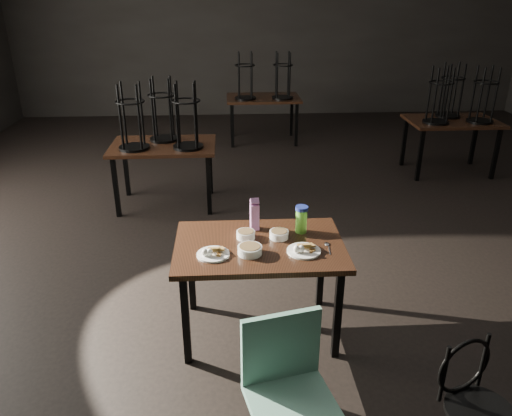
{
  "coord_description": "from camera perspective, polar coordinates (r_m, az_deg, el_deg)",
  "views": [
    {
      "loc": [
        -0.91,
        -4.18,
        2.42
      ],
      "look_at": [
        -0.7,
        -0.67,
        0.85
      ],
      "focal_mm": 35.0,
      "sensor_mm": 36.0,
      "label": 1
    }
  ],
  "objects": [
    {
      "name": "main_table",
      "position": [
        3.58,
        0.39,
        -5.22
      ],
      "size": [
        1.2,
        0.8,
        0.75
      ],
      "color": "black",
      "rests_on": "ground"
    },
    {
      "name": "plate_left",
      "position": [
        3.4,
        -4.96,
        -5.12
      ],
      "size": [
        0.22,
        0.22,
        0.07
      ],
      "color": "white",
      "rests_on": "main_table"
    },
    {
      "name": "plate_right",
      "position": [
        3.44,
        5.46,
        -4.73
      ],
      "size": [
        0.23,
        0.23,
        0.08
      ],
      "color": "white",
      "rests_on": "main_table"
    },
    {
      "name": "bowl_near",
      "position": [
        3.61,
        -1.18,
        -3.03
      ],
      "size": [
        0.13,
        0.13,
        0.05
      ],
      "color": "white",
      "rests_on": "main_table"
    },
    {
      "name": "bowl_far",
      "position": [
        3.61,
        2.65,
        -3.01
      ],
      "size": [
        0.14,
        0.14,
        0.05
      ],
      "color": "white",
      "rests_on": "main_table"
    },
    {
      "name": "bowl_big",
      "position": [
        3.4,
        -0.71,
        -4.79
      ],
      "size": [
        0.17,
        0.17,
        0.06
      ],
      "color": "white",
      "rests_on": "main_table"
    },
    {
      "name": "juice_carton",
      "position": [
        3.7,
        -0.16,
        -0.78
      ],
      "size": [
        0.07,
        0.07,
        0.25
      ],
      "color": "#911A82",
      "rests_on": "main_table"
    },
    {
      "name": "water_bottle",
      "position": [
        3.68,
        5.21,
        -1.26
      ],
      "size": [
        0.11,
        0.11,
        0.21
      ],
      "color": "#78E643",
      "rests_on": "main_table"
    },
    {
      "name": "spoon",
      "position": [
        3.55,
        8.14,
        -4.21
      ],
      "size": [
        0.04,
        0.18,
        0.01
      ],
      "color": "silver",
      "rests_on": "main_table"
    },
    {
      "name": "bentwood_chair",
      "position": [
        3.02,
        23.54,
        -19.21
      ],
      "size": [
        0.4,
        0.39,
        0.75
      ],
      "rotation": [
        0.0,
        0.0,
        0.34
      ],
      "color": "black",
      "rests_on": "ground"
    },
    {
      "name": "school_chair",
      "position": [
        2.71,
        3.68,
        -19.68
      ],
      "size": [
        0.51,
        0.51,
        0.92
      ],
      "rotation": [
        0.0,
        0.0,
        0.23
      ],
      "color": "#71B099",
      "rests_on": "ground"
    },
    {
      "name": "bg_table_left",
      "position": [
        5.87,
        -10.61,
        7.39
      ],
      "size": [
        1.2,
        0.8,
        1.48
      ],
      "color": "black",
      "rests_on": "ground"
    },
    {
      "name": "bg_table_right",
      "position": [
        7.39,
        21.64,
        9.54
      ],
      "size": [
        1.2,
        0.8,
        1.48
      ],
      "color": "black",
      "rests_on": "ground"
    },
    {
      "name": "bg_table_far",
      "position": [
        8.37,
        0.85,
        12.54
      ],
      "size": [
        1.2,
        0.8,
        1.48
      ],
      "color": "black",
      "rests_on": "ground"
    }
  ]
}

